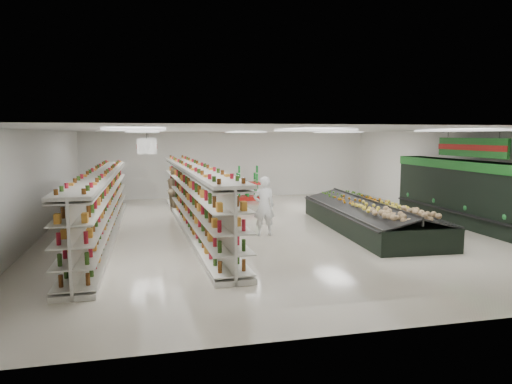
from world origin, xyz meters
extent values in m
plane|color=beige|center=(0.00, 0.00, 0.00)|extent=(16.00, 16.00, 0.00)
cube|color=white|center=(0.00, 0.00, 3.20)|extent=(14.00, 16.00, 0.02)
cube|color=white|center=(0.00, 8.00, 1.60)|extent=(14.00, 0.02, 3.20)
cube|color=white|center=(0.00, -8.00, 1.60)|extent=(14.00, 0.02, 3.20)
cube|color=white|center=(-7.00, 0.00, 1.60)|extent=(0.02, 16.00, 3.20)
cube|color=white|center=(7.00, 0.00, 1.60)|extent=(0.02, 16.00, 3.20)
cube|color=black|center=(6.55, -1.50, 1.10)|extent=(0.80, 8.00, 2.20)
cube|color=#1C6A21|center=(6.53, -1.50, 2.05)|extent=(0.85, 8.00, 0.30)
cube|color=black|center=(6.30, -1.50, 0.55)|extent=(0.55, 7.80, 0.15)
cube|color=silver|center=(6.40, -1.50, 1.35)|extent=(0.45, 7.70, 0.03)
cube|color=silver|center=(6.40, -1.50, 1.65)|extent=(0.45, 7.70, 0.03)
cube|color=white|center=(-3.80, -2.00, 2.75)|extent=(0.50, 0.06, 0.40)
cube|color=#A51712|center=(-3.80, -2.00, 2.75)|extent=(0.52, 0.02, 0.12)
cylinder|color=black|center=(-3.80, -2.00, 3.05)|extent=(0.01, 0.01, 0.50)
cube|color=white|center=(-3.80, 2.00, 2.75)|extent=(0.50, 0.06, 0.40)
cube|color=#A51712|center=(-3.80, 2.00, 2.75)|extent=(0.52, 0.02, 0.12)
cylinder|color=black|center=(-3.80, 2.00, 3.05)|extent=(0.01, 0.01, 0.50)
cube|color=#1C6A21|center=(6.25, -1.50, 2.65)|extent=(0.10, 3.20, 0.60)
cube|color=#A51712|center=(6.19, -1.50, 2.65)|extent=(0.03, 3.20, 0.18)
cylinder|color=black|center=(6.25, -2.70, 3.05)|extent=(0.01, 0.01, 0.50)
cylinder|color=black|center=(6.25, -0.30, 3.05)|extent=(0.01, 0.01, 0.50)
cube|color=silver|center=(-5.21, -0.02, 0.06)|extent=(0.89, 11.21, 0.11)
cube|color=silver|center=(-5.21, -0.02, 0.93)|extent=(0.11, 11.21, 1.87)
cube|color=silver|center=(-5.21, -0.02, 1.91)|extent=(0.89, 11.21, 0.07)
cube|color=silver|center=(-5.42, -0.02, 0.17)|extent=(0.46, 11.11, 0.03)
cube|color=silver|center=(-5.42, -0.02, 0.58)|extent=(0.46, 11.11, 0.03)
cube|color=silver|center=(-5.42, -0.02, 0.99)|extent=(0.46, 11.11, 0.03)
cube|color=silver|center=(-5.42, -0.02, 1.39)|extent=(0.46, 11.11, 0.03)
cube|color=silver|center=(-5.42, -0.02, 1.80)|extent=(0.46, 11.11, 0.03)
cube|color=silver|center=(-4.99, -0.02, 0.17)|extent=(0.46, 11.11, 0.03)
cube|color=silver|center=(-4.99, -0.02, 0.58)|extent=(0.46, 11.11, 0.03)
cube|color=silver|center=(-4.99, -0.02, 0.99)|extent=(0.46, 11.11, 0.03)
cube|color=silver|center=(-4.99, -0.02, 1.39)|extent=(0.46, 11.11, 0.03)
cube|color=silver|center=(-4.99, -0.02, 1.80)|extent=(0.46, 11.11, 0.03)
cube|color=silver|center=(-2.37, 0.47, 0.06)|extent=(1.46, 11.86, 0.12)
cube|color=silver|center=(-2.37, 0.47, 0.99)|extent=(0.63, 11.82, 1.97)
cube|color=silver|center=(-2.37, 0.47, 2.01)|extent=(1.46, 11.86, 0.08)
cube|color=silver|center=(-2.60, 0.46, 0.18)|extent=(1.00, 11.74, 0.03)
cube|color=silver|center=(-2.60, 0.46, 0.61)|extent=(1.00, 11.74, 0.03)
cube|color=silver|center=(-2.60, 0.46, 1.04)|extent=(1.00, 11.74, 0.03)
cube|color=silver|center=(-2.60, 0.46, 1.47)|extent=(1.00, 11.74, 0.03)
cube|color=silver|center=(-2.60, 0.46, 1.90)|extent=(1.00, 11.74, 0.03)
cube|color=silver|center=(-2.15, 0.48, 0.18)|extent=(1.00, 11.74, 0.03)
cube|color=silver|center=(-2.15, 0.48, 0.61)|extent=(1.00, 11.74, 0.03)
cube|color=silver|center=(-2.15, 0.48, 1.04)|extent=(1.00, 11.74, 0.03)
cube|color=silver|center=(-2.15, 0.48, 1.47)|extent=(1.00, 11.74, 0.03)
cube|color=silver|center=(-2.15, 0.48, 1.90)|extent=(1.00, 11.74, 0.03)
cube|color=black|center=(3.09, -0.87, 0.33)|extent=(2.57, 6.73, 0.66)
cube|color=#262626|center=(2.00, -0.82, 0.68)|extent=(0.36, 6.63, 0.06)
cube|color=#262626|center=(4.19, -0.92, 0.68)|extent=(0.36, 6.63, 0.06)
cube|color=black|center=(2.50, -0.84, 0.78)|extent=(1.52, 6.59, 0.34)
cube|color=black|center=(3.68, -0.89, 0.78)|extent=(1.52, 6.59, 0.34)
cube|color=#262626|center=(3.09, -0.87, 0.87)|extent=(0.35, 6.53, 0.24)
cube|color=#A51712|center=(0.64, 6.65, 0.09)|extent=(1.13, 0.77, 0.19)
cube|color=red|center=(0.64, 6.65, 0.79)|extent=(1.18, 0.82, 0.09)
imported|color=white|center=(-0.42, -0.97, 0.91)|extent=(0.66, 0.44, 1.81)
imported|color=tan|center=(-2.80, 4.02, 0.89)|extent=(0.73, 0.97, 1.79)
camera|label=1|loc=(-3.67, -14.20, 3.05)|focal=32.00mm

